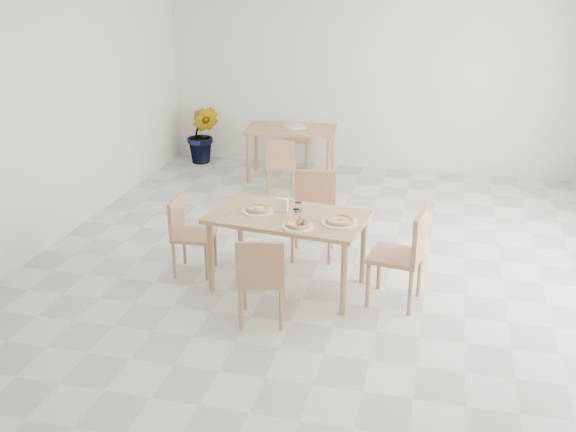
% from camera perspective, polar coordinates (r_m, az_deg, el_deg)
% --- Properties ---
extents(main_table, '(1.55, 1.00, 0.75)m').
position_cam_1_polar(main_table, '(6.37, 0.00, -0.64)').
color(main_table, tan).
rests_on(main_table, ground).
extents(chair_south, '(0.48, 0.48, 0.83)m').
position_cam_1_polar(chair_south, '(5.79, -2.28, -4.98)').
color(chair_south, tan).
rests_on(chair_south, ground).
extents(chair_north, '(0.50, 0.50, 0.90)m').
position_cam_1_polar(chair_north, '(7.17, 2.19, 0.70)').
color(chair_north, tan).
rests_on(chair_north, ground).
extents(chair_west, '(0.42, 0.42, 0.79)m').
position_cam_1_polar(chair_west, '(6.84, -8.58, -1.17)').
color(chair_west, tan).
rests_on(chair_west, ground).
extents(chair_east, '(0.52, 0.52, 0.92)m').
position_cam_1_polar(chair_east, '(6.20, 9.91, -2.91)').
color(chair_east, tan).
rests_on(chair_east, ground).
extents(plate_margherita, '(0.34, 0.34, 0.02)m').
position_cam_1_polar(plate_margherita, '(6.15, 4.40, -0.57)').
color(plate_margherita, white).
rests_on(plate_margherita, main_table).
extents(plate_mushroom, '(0.30, 0.30, 0.02)m').
position_cam_1_polar(plate_mushroom, '(6.42, -2.59, 0.42)').
color(plate_mushroom, white).
rests_on(plate_mushroom, main_table).
extents(plate_pepperoni, '(0.30, 0.30, 0.02)m').
position_cam_1_polar(plate_pepperoni, '(6.05, 0.85, -0.88)').
color(plate_pepperoni, white).
rests_on(plate_pepperoni, main_table).
extents(pizza_margherita, '(0.31, 0.31, 0.03)m').
position_cam_1_polar(pizza_margherita, '(6.15, 4.41, -0.37)').
color(pizza_margherita, '#F1CB71').
rests_on(pizza_margherita, plate_margherita).
extents(pizza_mushroom, '(0.30, 0.30, 0.03)m').
position_cam_1_polar(pizza_mushroom, '(6.41, -2.59, 0.61)').
color(pizza_mushroom, '#F1CB71').
rests_on(pizza_mushroom, plate_mushroom).
extents(pizza_pepperoni, '(0.27, 0.27, 0.03)m').
position_cam_1_polar(pizza_pepperoni, '(6.04, 0.85, -0.68)').
color(pizza_pepperoni, '#F1CB71').
rests_on(pizza_pepperoni, plate_pepperoni).
extents(tumbler_a, '(0.07, 0.07, 0.09)m').
position_cam_1_polar(tumbler_a, '(6.24, 0.71, 0.17)').
color(tumbler_a, white).
rests_on(tumbler_a, main_table).
extents(tumbler_b, '(0.07, 0.07, 0.09)m').
position_cam_1_polar(tumbler_b, '(6.42, 0.86, 0.78)').
color(tumbler_b, white).
rests_on(tumbler_b, main_table).
extents(napkin_holder, '(0.13, 0.06, 0.14)m').
position_cam_1_polar(napkin_holder, '(6.39, -0.52, 0.88)').
color(napkin_holder, silver).
rests_on(napkin_holder, main_table).
extents(fork_a, '(0.05, 0.19, 0.01)m').
position_cam_1_polar(fork_a, '(6.25, -4.85, -0.27)').
color(fork_a, silver).
rests_on(fork_a, main_table).
extents(fork_b, '(0.08, 0.16, 0.01)m').
position_cam_1_polar(fork_b, '(6.40, -5.05, 0.22)').
color(fork_b, silver).
rests_on(fork_b, main_table).
extents(second_table, '(1.33, 0.84, 0.75)m').
position_cam_1_polar(second_table, '(9.65, 0.28, 6.88)').
color(second_table, tan).
rests_on(second_table, ground).
extents(chair_back_s, '(0.45, 0.45, 0.79)m').
position_cam_1_polar(chair_back_s, '(9.01, -0.61, 4.56)').
color(chair_back_s, tan).
rests_on(chair_back_s, ground).
extents(chair_back_n, '(0.41, 0.41, 0.81)m').
position_cam_1_polar(chair_back_n, '(10.44, 0.92, 6.97)').
color(chair_back_n, tan).
rests_on(chair_back_n, ground).
extents(plate_empty, '(0.32, 0.32, 0.02)m').
position_cam_1_polar(plate_empty, '(9.68, 0.67, 7.60)').
color(plate_empty, white).
rests_on(plate_empty, second_table).
extents(potted_plant, '(0.52, 0.43, 0.91)m').
position_cam_1_polar(potted_plant, '(10.54, -7.21, 6.88)').
color(potted_plant, '#2F6D20').
rests_on(potted_plant, ground).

